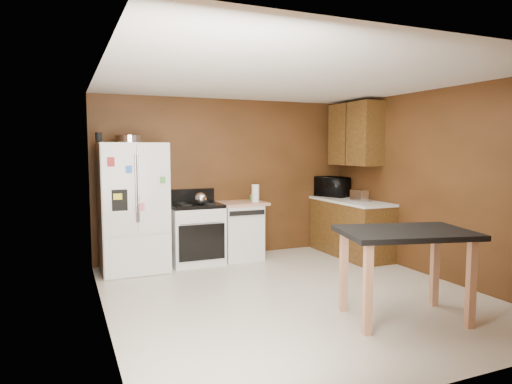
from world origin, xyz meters
TOP-DOWN VIEW (x-y plane):
  - floor at (0.00, 0.00)m, footprint 4.50×4.50m
  - ceiling at (0.00, 0.00)m, footprint 4.50×4.50m
  - wall_back at (0.00, 2.25)m, footprint 4.20×0.00m
  - wall_front at (0.00, -2.25)m, footprint 4.20×0.00m
  - wall_left at (-2.10, 0.00)m, footprint 0.00×4.50m
  - wall_right at (2.10, 0.00)m, footprint 0.00×4.50m
  - roasting_pan at (-1.57, 1.92)m, footprint 0.41×0.41m
  - pen_cup at (-1.99, 1.74)m, footprint 0.09×0.09m
  - kettle at (-0.59, 1.80)m, footprint 0.18×0.18m
  - paper_towel at (0.31, 1.86)m, footprint 0.15×0.15m
  - green_canister at (0.33, 2.02)m, footprint 0.11×0.11m
  - toaster at (1.77, 1.19)m, footprint 0.19×0.27m
  - microwave at (1.81, 2.02)m, footprint 0.57×0.66m
  - refrigerator at (-1.55, 1.86)m, footprint 0.90×0.80m
  - gas_range at (-0.64, 1.92)m, footprint 0.76×0.68m
  - dishwasher at (0.08, 1.95)m, footprint 0.78×0.63m
  - right_cabinets at (1.84, 1.48)m, footprint 0.63×1.58m
  - island at (0.67, -1.10)m, footprint 1.43×1.13m

SIDE VIEW (x-z plane):
  - floor at x=0.00m, z-range 0.00..0.00m
  - dishwasher at x=0.08m, z-range 0.01..0.90m
  - gas_range at x=-0.64m, z-range -0.09..1.01m
  - island at x=0.67m, z-range 0.32..1.23m
  - refrigerator at x=-1.55m, z-range 0.00..1.80m
  - right_cabinets at x=1.84m, z-range -0.32..2.13m
  - green_canister at x=0.33m, z-range 0.89..0.99m
  - kettle at x=-0.59m, z-range 0.90..1.08m
  - toaster at x=1.77m, z-range 0.90..1.08m
  - paper_towel at x=0.31m, z-range 0.89..1.16m
  - microwave at x=1.81m, z-range 0.90..1.21m
  - wall_back at x=0.00m, z-range -0.85..3.35m
  - wall_front at x=0.00m, z-range -0.85..3.35m
  - wall_left at x=-2.10m, z-range -1.00..3.50m
  - wall_right at x=2.10m, z-range -1.00..3.50m
  - roasting_pan at x=-1.57m, z-range 1.80..1.90m
  - pen_cup at x=-1.99m, z-range 1.80..1.93m
  - ceiling at x=0.00m, z-range 2.50..2.50m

